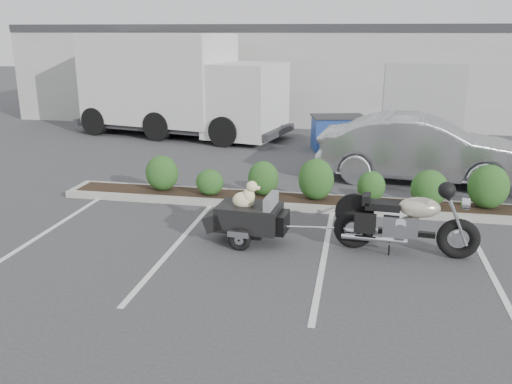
% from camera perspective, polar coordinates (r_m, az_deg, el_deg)
% --- Properties ---
extents(ground, '(90.00, 90.00, 0.00)m').
position_cam_1_polar(ground, '(10.22, 0.68, -4.97)').
color(ground, '#38383A').
rests_on(ground, ground).
extents(planter_kerb, '(12.00, 1.00, 0.15)m').
position_cam_1_polar(planter_kerb, '(12.14, 7.21, -1.17)').
color(planter_kerb, '#9E9E93').
rests_on(planter_kerb, ground).
extents(building, '(26.00, 10.00, 4.00)m').
position_cam_1_polar(building, '(26.46, 7.49, 12.69)').
color(building, '#9EA099').
rests_on(building, ground).
extents(motorcycle, '(2.50, 0.85, 1.43)m').
position_cam_1_polar(motorcycle, '(9.74, 15.43, -3.11)').
color(motorcycle, black).
rests_on(motorcycle, ground).
extents(pet_trailer, '(2.00, 1.12, 1.19)m').
position_cam_1_polar(pet_trailer, '(9.94, -0.81, -2.52)').
color(pet_trailer, black).
rests_on(pet_trailer, ground).
extents(sedan, '(5.31, 2.28, 1.70)m').
position_cam_1_polar(sedan, '(14.51, 16.98, 4.33)').
color(sedan, '#A5A5AC').
rests_on(sedan, ground).
extents(dumpster, '(1.92, 1.52, 1.11)m').
position_cam_1_polar(dumpster, '(17.98, 8.60, 6.21)').
color(dumpster, navy).
rests_on(dumpster, ground).
extents(delivery_truck, '(8.37, 4.25, 3.66)m').
position_cam_1_polar(delivery_truck, '(20.35, -8.09, 10.84)').
color(delivery_truck, silver).
rests_on(delivery_truck, ground).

